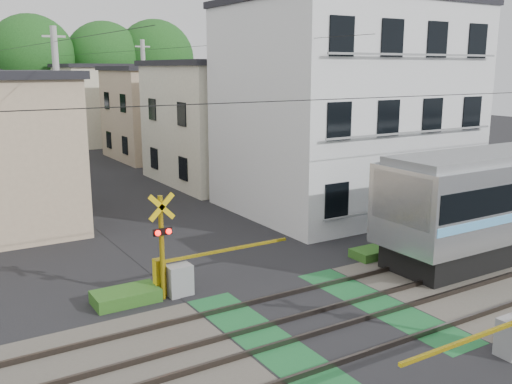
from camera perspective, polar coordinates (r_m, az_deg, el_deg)
ground at (r=15.21m, az=7.03°, el=-12.73°), size 120.00×120.00×0.00m
track_bed at (r=15.19m, az=7.03°, el=-12.60°), size 120.00×120.00×0.14m
crossing_signal_far at (r=16.61m, az=-8.04°, el=-7.88°), size 4.74×0.65×3.09m
apartment_block at (r=26.57m, az=8.95°, el=8.41°), size 10.20×8.36×9.30m
houses_row at (r=37.82m, az=-17.89°, el=6.96°), size 22.07×31.35×6.80m
tree_hill at (r=59.67m, az=-22.56°, el=10.74°), size 40.00×13.55×11.74m
catenary at (r=18.40m, az=22.09°, el=2.93°), size 60.00×5.04×7.00m
utility_poles at (r=34.63m, az=-18.91°, el=7.84°), size 7.90×42.00×8.00m
pedestrian at (r=45.54m, az=-19.70°, el=4.69°), size 0.74×0.57×1.80m
weed_patches at (r=16.14m, az=12.22°, el=-10.67°), size 10.25×8.80×0.40m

